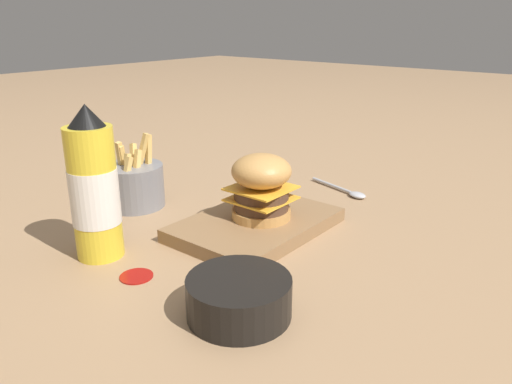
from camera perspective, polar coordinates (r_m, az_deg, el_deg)
name	(u,v)px	position (r m, az deg, el deg)	size (l,w,h in m)	color
ground_plane	(304,235)	(0.88, 5.53, -4.96)	(6.00, 6.00, 0.00)	#9E7A56
serving_board	(256,225)	(0.89, 0.00, -3.76)	(0.29, 0.20, 0.02)	olive
burger	(261,186)	(0.87, 0.61, 0.70)	(0.11, 0.11, 0.12)	tan
ketchup_bottle	(94,190)	(0.81, -18.01, 0.23)	(0.08, 0.08, 0.24)	yellow
fries_basket	(134,185)	(1.03, -13.76, 0.82)	(0.12, 0.12, 0.15)	slate
side_bowl	(239,296)	(0.65, -1.96, -11.80)	(0.14, 0.14, 0.05)	black
spoon	(349,192)	(1.10, 10.55, 0.03)	(0.06, 0.16, 0.01)	#B2B2B7
ketchup_puddle	(136,276)	(0.77, -13.51, -9.29)	(0.05, 0.05, 0.00)	#9E140F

